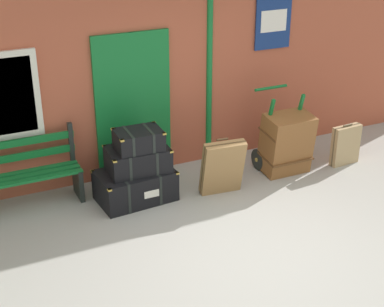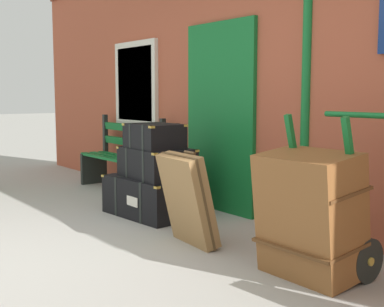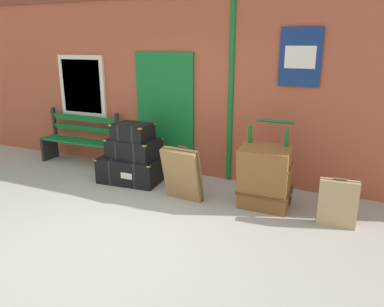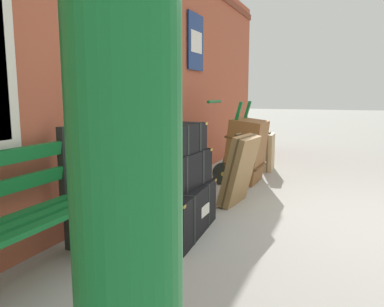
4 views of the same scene
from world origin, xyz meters
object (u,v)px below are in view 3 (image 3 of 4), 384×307
object	(u,v)px
steamer_trunk_base	(131,169)
platform_bench	(81,140)
porters_trolley	(267,186)
steamer_trunk_top	(133,131)
suitcase_olive	(338,203)
suitcase_umber	(182,174)
steamer_trunk_middle	(134,148)
large_brown_trunk	(265,177)

from	to	relation	value
steamer_trunk_base	platform_bench	bearing A→B (deg)	162.04
porters_trolley	steamer_trunk_base	bearing A→B (deg)	-179.28
steamer_trunk_top	suitcase_olive	distance (m)	3.25
suitcase_olive	steamer_trunk_base	bearing A→B (deg)	174.83
steamer_trunk_top	porters_trolley	size ratio (longest dim) A/B	0.53
steamer_trunk_top	suitcase_olive	size ratio (longest dim) A/B	0.96
porters_trolley	suitcase_umber	bearing A→B (deg)	-161.40
steamer_trunk_middle	large_brown_trunk	xyz separation A→B (m)	(2.23, -0.17, -0.12)
large_brown_trunk	steamer_trunk_base	bearing A→B (deg)	176.26
steamer_trunk_base	porters_trolley	world-z (taller)	porters_trolley
steamer_trunk_middle	steamer_trunk_top	world-z (taller)	steamer_trunk_top
steamer_trunk_base	suitcase_olive	distance (m)	3.28
suitcase_olive	steamer_trunk_top	bearing A→B (deg)	174.88
platform_bench	suitcase_umber	bearing A→B (deg)	-17.90
large_brown_trunk	suitcase_olive	xyz separation A→B (m)	(0.98, -0.15, -0.15)
porters_trolley	large_brown_trunk	world-z (taller)	porters_trolley
large_brown_trunk	porters_trolley	bearing A→B (deg)	90.00
large_brown_trunk	suitcase_umber	xyz separation A→B (m)	(-1.16, -0.21, -0.06)
suitcase_umber	suitcase_olive	world-z (taller)	suitcase_umber
steamer_trunk_middle	large_brown_trunk	size ratio (longest dim) A/B	0.90
platform_bench	large_brown_trunk	size ratio (longest dim) A/B	1.73
platform_bench	suitcase_olive	bearing A→B (deg)	-9.19
platform_bench	large_brown_trunk	xyz separation A→B (m)	(3.72, -0.61, 0.02)
platform_bench	large_brown_trunk	distance (m)	3.77
platform_bench	suitcase_olive	distance (m)	4.76
steamer_trunk_middle	suitcase_olive	bearing A→B (deg)	-5.68
steamer_trunk_middle	porters_trolley	distance (m)	2.25
steamer_trunk_middle	suitcase_umber	distance (m)	1.15
suitcase_umber	porters_trolley	bearing A→B (deg)	18.60
steamer_trunk_middle	suitcase_olive	distance (m)	3.23
steamer_trunk_middle	porters_trolley	bearing A→B (deg)	0.13
steamer_trunk_base	suitcase_umber	distance (m)	1.20
steamer_trunk_top	porters_trolley	xyz separation A→B (m)	(2.22, 0.04, -0.60)
steamer_trunk_top	porters_trolley	bearing A→B (deg)	0.98
steamer_trunk_middle	suitcase_umber	xyz separation A→B (m)	(1.07, -0.39, -0.18)
porters_trolley	suitcase_olive	bearing A→B (deg)	-18.37
platform_bench	steamer_trunk_middle	size ratio (longest dim) A/B	1.93
steamer_trunk_top	suitcase_umber	xyz separation A→B (m)	(1.06, -0.35, -0.47)
steamer_trunk_middle	suitcase_olive	world-z (taller)	steamer_trunk_middle
steamer_trunk_base	large_brown_trunk	xyz separation A→B (m)	(2.29, -0.15, 0.25)
porters_trolley	suitcase_umber	xyz separation A→B (m)	(-1.16, -0.39, 0.14)
porters_trolley	suitcase_olive	size ratio (longest dim) A/B	1.80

